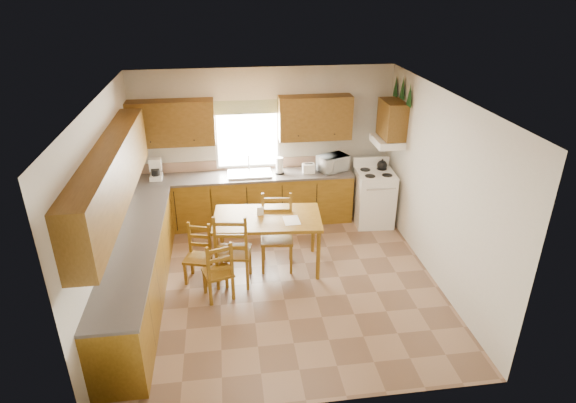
{
  "coord_description": "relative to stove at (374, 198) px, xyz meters",
  "views": [
    {
      "loc": [
        -0.69,
        -5.83,
        4.09
      ],
      "look_at": [
        0.15,
        0.3,
        1.15
      ],
      "focal_mm": 30.0,
      "sensor_mm": 36.0,
      "label": 1
    }
  ],
  "objects": [
    {
      "name": "table_paper",
      "position": [
        -1.67,
        -1.33,
        0.37
      ],
      "size": [
        0.24,
        0.31,
        0.0
      ],
      "primitive_type": "cube",
      "rotation": [
        0.0,
        0.0,
        0.03
      ],
      "color": "white",
      "rests_on": "dining_table"
    },
    {
      "name": "toaster",
      "position": [
        -1.14,
        0.27,
        0.53
      ],
      "size": [
        0.21,
        0.13,
        0.17
      ],
      "primitive_type": "cube",
      "rotation": [
        0.0,
        0.0,
        0.01
      ],
      "color": "white",
      "rests_on": "counter_back"
    },
    {
      "name": "upper_cab_back_left",
      "position": [
        -3.42,
        0.46,
        1.38
      ],
      "size": [
        1.41,
        0.33,
        0.75
      ],
      "primitive_type": "cube",
      "color": "brown",
      "rests_on": "wall_back"
    },
    {
      "name": "sink_basin",
      "position": [
        -2.17,
        0.32,
        0.46
      ],
      "size": [
        0.75,
        0.45,
        0.04
      ],
      "primitive_type": "cube",
      "color": "silver",
      "rests_on": "counter_back"
    },
    {
      "name": "chair_far_left",
      "position": [
        -3.05,
        -1.42,
        -0.05
      ],
      "size": [
        0.45,
        0.43,
        0.86
      ],
      "primitive_type": "cube",
      "rotation": [
        0.0,
        0.0,
        -0.29
      ],
      "color": "brown",
      "rests_on": "floor"
    },
    {
      "name": "paper_towel",
      "position": [
        -1.65,
        0.32,
        0.59
      ],
      "size": [
        0.16,
        0.16,
        0.29
      ],
      "primitive_type": "cylinder",
      "rotation": [
        0.0,
        0.0,
        -0.32
      ],
      "color": "white",
      "rests_on": "counter_back"
    },
    {
      "name": "wall_front",
      "position": [
        -1.87,
        -3.88,
        0.87
      ],
      "size": [
        4.5,
        4.5,
        0.0
      ],
      "primitive_type": "plane",
      "color": "beige",
      "rests_on": "floor"
    },
    {
      "name": "range_hood",
      "position": [
        0.16,
        0.02,
        1.04
      ],
      "size": [
        0.44,
        0.62,
        0.12
      ],
      "primitive_type": "cube",
      "color": "white",
      "rests_on": "wall_right"
    },
    {
      "name": "chair_near_right",
      "position": [
        -2.54,
        -1.53,
        0.1
      ],
      "size": [
        0.55,
        0.53,
        1.15
      ],
      "primitive_type": "cube",
      "rotation": [
        0.0,
        0.0,
        2.99
      ],
      "color": "brown",
      "rests_on": "floor"
    },
    {
      "name": "wall_left",
      "position": [
        -4.12,
        -1.63,
        0.87
      ],
      "size": [
        4.5,
        4.5,
        0.0
      ],
      "primitive_type": "plane",
      "color": "beige",
      "rests_on": "floor"
    },
    {
      "name": "backsplash",
      "position": [
        -2.25,
        0.61,
        0.53
      ],
      "size": [
        3.75,
        0.01,
        0.18
      ],
      "primitive_type": "cube",
      "color": "#96745E",
      "rests_on": "counter_back"
    },
    {
      "name": "table_card",
      "position": [
        -2.11,
        -1.1,
        0.43
      ],
      "size": [
        0.1,
        0.04,
        0.13
      ],
      "primitive_type": "cube",
      "rotation": [
        0.0,
        0.0,
        0.17
      ],
      "color": "white",
      "rests_on": "dining_table"
    },
    {
      "name": "upper_cab_back_right",
      "position": [
        -1.01,
        0.46,
        1.38
      ],
      "size": [
        1.25,
        0.33,
        0.75
      ],
      "primitive_type": "cube",
      "color": "brown",
      "rests_on": "wall_back"
    },
    {
      "name": "upper_cab_left",
      "position": [
        -3.96,
        -1.78,
        1.38
      ],
      "size": [
        0.33,
        3.6,
        0.75
      ],
      "primitive_type": "cube",
      "color": "brown",
      "rests_on": "wall_left"
    },
    {
      "name": "chair_far_right",
      "position": [
        -1.88,
        -1.21,
        0.09
      ],
      "size": [
        0.53,
        0.51,
        1.14
      ],
      "primitive_type": "cube",
      "rotation": [
        0.0,
        0.0,
        -0.12
      ],
      "color": "brown",
      "rests_on": "floor"
    },
    {
      "name": "floor",
      "position": [
        -1.87,
        -1.63,
        -0.48
      ],
      "size": [
        4.5,
        4.5,
        0.0
      ],
      "primitive_type": "plane",
      "color": "#85654D",
      "rests_on": "ground"
    },
    {
      "name": "pine_decal_b",
      "position": [
        0.34,
        0.02,
        1.94
      ],
      "size": [
        0.22,
        0.22,
        0.36
      ],
      "primitive_type": "cone",
      "color": "#163E17",
      "rests_on": "wall_right"
    },
    {
      "name": "wall_back",
      "position": [
        -1.87,
        0.62,
        0.87
      ],
      "size": [
        4.5,
        4.5,
        0.0
      ],
      "primitive_type": "plane",
      "color": "beige",
      "rests_on": "floor"
    },
    {
      "name": "ceiling",
      "position": [
        -1.87,
        -1.63,
        2.22
      ],
      "size": [
        4.5,
        4.5,
        0.0
      ],
      "primitive_type": "plane",
      "color": "brown",
      "rests_on": "floor"
    },
    {
      "name": "window_valance",
      "position": [
        -2.17,
        0.56,
        1.57
      ],
      "size": [
        1.19,
        0.01,
        0.24
      ],
      "primitive_type": "cube",
      "color": "#435F32",
      "rests_on": "wall_back"
    },
    {
      "name": "lower_cab_left",
      "position": [
        -3.82,
        -1.78,
        -0.04
      ],
      "size": [
        0.6,
        3.6,
        0.88
      ],
      "primitive_type": "cube",
      "color": "brown",
      "rests_on": "floor"
    },
    {
      "name": "upper_cab_stove",
      "position": [
        0.21,
        0.02,
        1.42
      ],
      "size": [
        0.33,
        0.62,
        0.62
      ],
      "primitive_type": "cube",
      "color": "brown",
      "rests_on": "wall_right"
    },
    {
      "name": "microwave",
      "position": [
        -0.7,
        0.32,
        0.58
      ],
      "size": [
        0.56,
        0.5,
        0.28
      ],
      "primitive_type": "imported",
      "rotation": [
        0.0,
        0.0,
        0.41
      ],
      "color": "white",
      "rests_on": "counter_back"
    },
    {
      "name": "pine_decal_c",
      "position": [
        0.34,
        0.34,
        1.9
      ],
      "size": [
        0.22,
        0.22,
        0.36
      ],
      "primitive_type": "cone",
      "color": "#163E17",
      "rests_on": "wall_right"
    },
    {
      "name": "dining_table",
      "position": [
        -2.01,
        -1.17,
        -0.05
      ],
      "size": [
        1.65,
        1.04,
        0.84
      ],
      "primitive_type": "cube",
      "rotation": [
        0.0,
        0.0,
        -0.09
      ],
      "color": "brown",
      "rests_on": "floor"
    },
    {
      "name": "chair_near_left",
      "position": [
        -2.77,
        -1.86,
        -0.03
      ],
      "size": [
        0.46,
        0.45,
        0.9
      ],
      "primitive_type": "cube",
      "rotation": [
        0.0,
        0.0,
        3.43
      ],
      "color": "brown",
      "rests_on": "floor"
    },
    {
      "name": "counter_back",
      "position": [
        -2.25,
        0.32,
        0.42
      ],
      "size": [
        3.75,
        0.63,
        0.04
      ],
      "primitive_type": "cube",
      "color": "#514A47",
      "rests_on": "lower_cab_back"
    },
    {
      "name": "window_frame",
      "position": [
        -2.17,
        0.59,
        1.07
      ],
      "size": [
        1.13,
        0.02,
        1.18
      ],
      "primitive_type": "cube",
      "color": "white",
      "rests_on": "wall_back"
    },
    {
      "name": "window_pane",
      "position": [
        -2.17,
        0.59,
        1.07
      ],
      "size": [
        1.05,
        0.01,
        1.1
      ],
      "primitive_type": "cube",
      "color": "white",
      "rests_on": "wall_back"
    },
    {
      "name": "stove",
      "position": [
        0.0,
        0.0,
        0.0
      ],
      "size": [
        0.68,
        0.7,
        0.95
      ],
      "primitive_type": "cube",
      "rotation": [
        0.0,
        0.0,
        -0.06
      ],
      "color": "white",
      "rests_on": "floor"
    },
    {
      "name": "coffeemaker",
      "position": [
        -3.76,
        0.34,
        0.62
      ],
      "size": [
        0.27,
        0.3,
        0.35
      ],
      "primitive_type": "cube",
      "rotation": [
        0.0,
        0.0,
        -0.29
      ],
      "color": "white",
      "rests_on": "counter_back"
    },
    {
      "name": "counter_left",
      "position": [
        -3.82,
        -1.78,
        0.42
      ],
      "size": [
        0.63,
        3.6,
        0.04
      ],
      "primitive_type": "cube",
      "color": "#514A47",
      "rests_on": "lower_cab_left"
    },
    {
      "name": "pine_decal_a",
      "position": [
        0.34,
        -0.3,
        1.9
      ],
      "size": [
        0.22,
        0.22,
        0.36
      ],
      "primitive_type": "cone",
      "color": "#163E17",
      "rests_on": "wall_right"
    },
    {
      "name": "lower_cab_back",
      "position": [
        -2.25,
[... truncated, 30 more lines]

